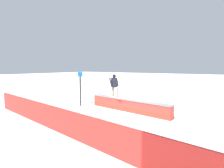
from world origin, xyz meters
name	(u,v)px	position (x,y,z in m)	size (l,w,h in m)	color
ground_plane	(128,111)	(0.00, 0.00, 0.00)	(120.00, 120.00, 0.00)	white
grind_box	(128,106)	(0.00, 0.00, 0.33)	(5.47, 1.13, 0.74)	red
snowboarder	(114,85)	(1.10, -0.17, 1.51)	(1.46, 0.95, 1.43)	silver
safety_fence	(66,123)	(0.00, 4.69, 0.51)	(13.61, 0.06, 1.02)	red
trail_marker	(80,88)	(3.37, 0.57, 1.21)	(0.40, 0.10, 2.28)	#262628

